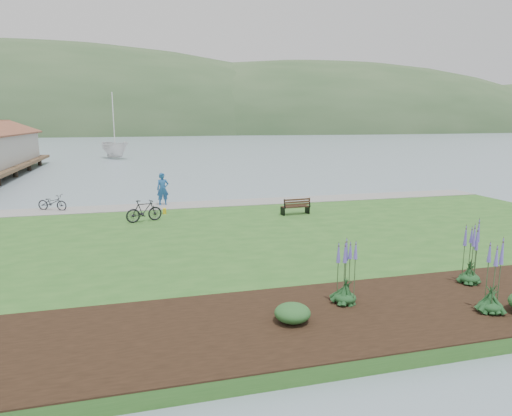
{
  "coord_description": "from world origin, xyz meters",
  "views": [
    {
      "loc": [
        -5.41,
        -19.97,
        5.39
      ],
      "look_at": [
        0.04,
        0.47,
        1.3
      ],
      "focal_mm": 32.0,
      "sensor_mm": 36.0,
      "label": 1
    }
  ],
  "objects_px": {
    "person": "(163,186)",
    "bicycle_a": "(52,203)",
    "park_bench": "(296,206)",
    "sailboat": "(116,159)"
  },
  "relations": [
    {
      "from": "bicycle_a",
      "to": "sailboat",
      "type": "distance_m",
      "value": 40.89
    },
    {
      "from": "park_bench",
      "to": "bicycle_a",
      "type": "xyz_separation_m",
      "value": [
        -12.8,
        4.57,
        -0.01
      ]
    },
    {
      "from": "sailboat",
      "to": "person",
      "type": "bearing_deg",
      "value": -109.17
    },
    {
      "from": "sailboat",
      "to": "bicycle_a",
      "type": "bearing_deg",
      "value": -117.71
    },
    {
      "from": "person",
      "to": "sailboat",
      "type": "distance_m",
      "value": 41.03
    },
    {
      "from": "park_bench",
      "to": "bicycle_a",
      "type": "distance_m",
      "value": 13.59
    },
    {
      "from": "person",
      "to": "bicycle_a",
      "type": "distance_m",
      "value": 6.13
    },
    {
      "from": "park_bench",
      "to": "sailboat",
      "type": "bearing_deg",
      "value": 99.18
    },
    {
      "from": "person",
      "to": "park_bench",
      "type": "bearing_deg",
      "value": -40.42
    },
    {
      "from": "bicycle_a",
      "to": "park_bench",
      "type": "bearing_deg",
      "value": -84.56
    }
  ]
}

